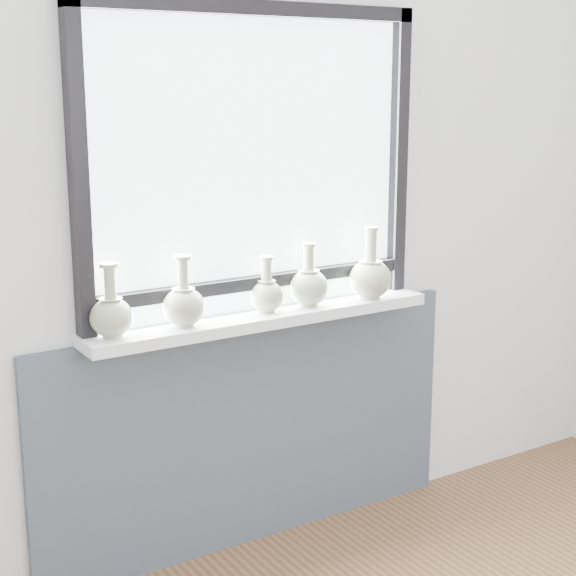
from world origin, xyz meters
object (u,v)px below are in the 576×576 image
windowsill (264,318)px  vase_d (309,285)px  vase_a (111,314)px  vase_e (370,276)px  vase_b (184,304)px  vase_c (267,294)px

windowsill → vase_d: 0.21m
vase_a → vase_e: 1.01m
vase_d → vase_b: bearing=-178.8°
vase_c → vase_d: 0.17m
windowsill → vase_b: size_ratio=5.55×
vase_d → windowsill: bearing=-179.7°
vase_b → vase_c: (0.33, 0.01, -0.01)m
vase_a → vase_c: 0.58m
vase_c → vase_e: vase_e is taller
vase_a → vase_e: (1.01, -0.03, 0.01)m
vase_c → vase_e: bearing=-4.6°
vase_c → vase_d: size_ratio=0.87×
windowsill → vase_c: vase_c is taller
vase_e → vase_d: bearing=173.3°
vase_d → vase_e: (0.26, -0.03, 0.01)m
windowsill → vase_c: 0.09m
vase_b → vase_a: bearing=178.2°
windowsill → vase_d: vase_d is taller
vase_a → vase_c: bearing=0.7°
windowsill → vase_e: vase_e is taller
windowsill → vase_c: (0.02, 0.01, 0.09)m
vase_b → vase_e: size_ratio=0.88×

